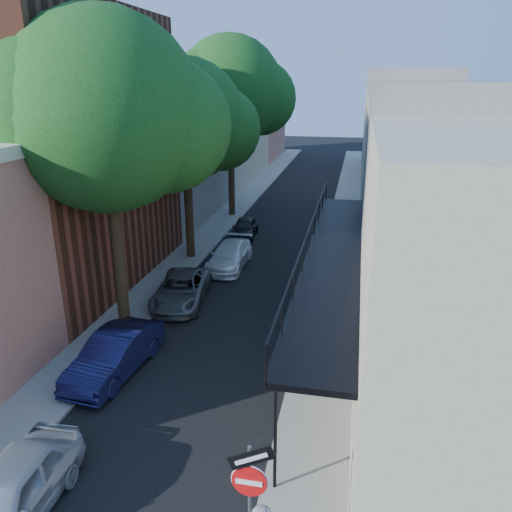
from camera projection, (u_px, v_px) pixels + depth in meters
The scene contains 14 objects.
road_surface at pixel (291, 208), 37.22m from camera, with size 6.00×64.00×0.01m, color black.
sidewalk_left at pixel (239, 205), 37.96m from camera, with size 2.00×64.00×0.12m, color gray.
sidewalk_right at pixel (346, 210), 36.44m from camera, with size 2.00×64.00×0.12m, color gray.
buildings_left at pixel (164, 140), 36.19m from camera, with size 10.10×59.10×12.00m.
buildings_right at pixel (424, 153), 33.56m from camera, with size 9.80×55.00×10.00m.
sign_post at pixel (250, 486), 9.14m from camera, with size 0.89×0.17×2.99m.
oak_near at pixel (120, 117), 17.00m from camera, with size 7.48×6.80×11.42m.
oak_mid at pixel (194, 123), 24.64m from camera, with size 6.60×6.00×10.20m.
oak_far at pixel (238, 93), 32.57m from camera, with size 7.70×7.00×11.90m.
parked_car_a at pixel (9, 495), 10.63m from camera, with size 1.66×4.12×1.40m, color #999FAA.
parked_car_b at pixel (115, 354), 16.10m from camera, with size 1.46×4.19×1.38m, color #13143D.
parked_car_c at pixel (181, 289), 21.28m from camera, with size 2.01×4.37×1.21m, color #55585D.
parked_car_d at pixel (230, 256), 25.36m from camera, with size 1.73×4.26×1.23m, color white.
parked_car_e at pixel (245, 227), 30.29m from camera, with size 1.37×3.40×1.16m, color black.
Camera 1 is at (4.72, -6.06, 9.07)m, focal length 35.00 mm.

